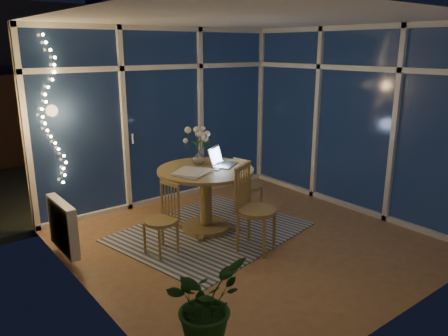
{
  "coord_description": "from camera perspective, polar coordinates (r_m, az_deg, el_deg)",
  "views": [
    {
      "loc": [
        -3.28,
        -3.72,
        2.31
      ],
      "look_at": [
        -0.19,
        0.25,
        0.91
      ],
      "focal_mm": 35.0,
      "sensor_mm": 36.0,
      "label": 1
    }
  ],
  "objects": [
    {
      "name": "floor",
      "position": [
        5.47,
        3.2,
        -9.46
      ],
      "size": [
        4.0,
        4.0,
        0.0
      ],
      "primitive_type": "plane",
      "color": "#966241",
      "rests_on": "ground"
    },
    {
      "name": "ceiling",
      "position": [
        4.97,
        3.67,
        18.86
      ],
      "size": [
        4.0,
        4.0,
        0.0
      ],
      "primitive_type": "plane",
      "color": "white",
      "rests_on": "wall_back"
    },
    {
      "name": "wall_back",
      "position": [
        6.67,
        -8.05,
        6.67
      ],
      "size": [
        4.0,
        0.04,
        2.6
      ],
      "primitive_type": "cube",
      "color": "beige",
      "rests_on": "floor"
    },
    {
      "name": "wall_front",
      "position": [
        3.84,
        23.49,
        -1.01
      ],
      "size": [
        4.0,
        0.04,
        2.6
      ],
      "primitive_type": "cube",
      "color": "beige",
      "rests_on": "floor"
    },
    {
      "name": "wall_left",
      "position": [
        4.06,
        -18.33,
        0.36
      ],
      "size": [
        0.04,
        4.0,
        2.6
      ],
      "primitive_type": "cube",
      "color": "beige",
      "rests_on": "floor"
    },
    {
      "name": "wall_right",
      "position": [
        6.54,
        16.8,
        5.99
      ],
      "size": [
        0.04,
        4.0,
        2.6
      ],
      "primitive_type": "cube",
      "color": "beige",
      "rests_on": "floor"
    },
    {
      "name": "window_wall_back",
      "position": [
        6.64,
        -7.87,
        6.64
      ],
      "size": [
        4.0,
        0.1,
        2.6
      ],
      "primitive_type": "cube",
      "color": "white",
      "rests_on": "floor"
    },
    {
      "name": "window_wall_right",
      "position": [
        6.5,
        16.6,
        5.96
      ],
      "size": [
        0.1,
        4.0,
        2.6
      ],
      "primitive_type": "cube",
      "color": "white",
      "rests_on": "floor"
    },
    {
      "name": "radiator",
      "position": [
        5.18,
        -20.31,
        -7.13
      ],
      "size": [
        0.1,
        0.7,
        0.58
      ],
      "primitive_type": "cube",
      "color": "silver",
      "rests_on": "wall_left"
    },
    {
      "name": "fairy_lights",
      "position": [
        5.89,
        -21.65,
        6.79
      ],
      "size": [
        0.24,
        0.1,
        1.85
      ],
      "primitive_type": null,
      "color": "#FFC166",
      "rests_on": "window_wall_back"
    },
    {
      "name": "garden_patio",
      "position": [
        9.8,
        -14.04,
        1.05
      ],
      "size": [
        12.0,
        6.0,
        0.1
      ],
      "primitive_type": "cube",
      "color": "black",
      "rests_on": "ground"
    },
    {
      "name": "garden_fence",
      "position": [
        9.89,
        -18.25,
        6.55
      ],
      "size": [
        11.0,
        0.08,
        1.8
      ],
      "primitive_type": "cube",
      "color": "#3E2B16",
      "rests_on": "ground"
    },
    {
      "name": "neighbour_roof",
      "position": [
        12.74,
        -22.26,
        13.91
      ],
      "size": [
        7.0,
        3.0,
        2.2
      ],
      "primitive_type": "cube",
      "color": "#353740",
      "rests_on": "ground"
    },
    {
      "name": "garden_shrubs",
      "position": [
        7.77,
        -18.15,
        0.89
      ],
      "size": [
        0.9,
        0.9,
        0.9
      ],
      "primitive_type": "sphere",
      "color": "black",
      "rests_on": "ground"
    },
    {
      "name": "rug",
      "position": [
        5.7,
        -1.75,
        -8.3
      ],
      "size": [
        2.56,
        2.21,
        0.01
      ],
      "primitive_type": "cube",
      "rotation": [
        0.0,
        0.0,
        0.21
      ],
      "color": "beige",
      "rests_on": "floor"
    },
    {
      "name": "dining_table",
      "position": [
        5.62,
        -2.39,
        -4.16
      ],
      "size": [
        1.44,
        1.44,
        0.83
      ],
      "primitive_type": "cylinder",
      "rotation": [
        0.0,
        0.0,
        0.21
      ],
      "color": "olive",
      "rests_on": "floor"
    },
    {
      "name": "chair_left",
      "position": [
        5.02,
        -8.3,
        -6.67
      ],
      "size": [
        0.46,
        0.46,
        0.85
      ],
      "primitive_type": "cube",
      "rotation": [
        0.0,
        0.0,
        -1.39
      ],
      "color": "olive",
      "rests_on": "floor"
    },
    {
      "name": "chair_right",
      "position": [
        6.2,
        3.23,
        -2.23
      ],
      "size": [
        0.45,
        0.45,
        0.84
      ],
      "primitive_type": "cube",
      "rotation": [
        0.0,
        0.0,
        1.74
      ],
      "color": "olive",
      "rests_on": "floor"
    },
    {
      "name": "chair_front",
      "position": [
        5.06,
        4.3,
        -5.28
      ],
      "size": [
        0.64,
        0.64,
        1.03
      ],
      "primitive_type": "cube",
      "rotation": [
        0.0,
        0.0,
        0.45
      ],
      "color": "olive",
      "rests_on": "floor"
    },
    {
      "name": "laptop",
      "position": [
        5.61,
        0.07,
        1.62
      ],
      "size": [
        0.46,
        0.44,
        0.26
      ],
      "primitive_type": null,
      "rotation": [
        0.0,
        0.0,
        0.54
      ],
      "color": "silver",
      "rests_on": "dining_table"
    },
    {
      "name": "flower_vase",
      "position": [
        5.69,
        -3.34,
        1.52
      ],
      "size": [
        0.24,
        0.24,
        0.21
      ],
      "primitive_type": "imported",
      "rotation": [
        0.0,
        0.0,
        0.21
      ],
      "color": "white",
      "rests_on": "dining_table"
    },
    {
      "name": "bowl",
      "position": [
        5.73,
        -0.95,
        0.78
      ],
      "size": [
        0.18,
        0.18,
        0.04
      ],
      "primitive_type": "imported",
      "rotation": [
        0.0,
        0.0,
        0.21
      ],
      "color": "white",
      "rests_on": "dining_table"
    },
    {
      "name": "newspapers",
      "position": [
        5.31,
        -4.04,
        -0.53
      ],
      "size": [
        0.52,
        0.49,
        0.02
      ],
      "primitive_type": "cube",
      "rotation": [
        0.0,
        0.0,
        0.56
      ],
      "color": "white",
      "rests_on": "dining_table"
    },
    {
      "name": "phone",
      "position": [
        5.45,
        -0.87,
        -0.16
      ],
      "size": [
        0.13,
        0.11,
        0.01
      ],
      "primitive_type": "cube",
      "rotation": [
        0.0,
        0.0,
        0.51
      ],
      "color": "black",
      "rests_on": "dining_table"
    },
    {
      "name": "potted_plant",
      "position": [
        3.43,
        -2.52,
        -18.68
      ],
      "size": [
        0.68,
        0.64,
        0.76
      ],
      "primitive_type": "imported",
      "rotation": [
        0.0,
        0.0,
        0.4
      ],
      "color": "#19471A",
      "rests_on": "floor"
    }
  ]
}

